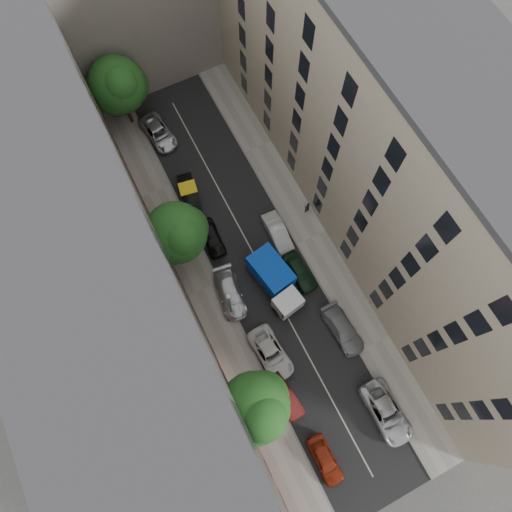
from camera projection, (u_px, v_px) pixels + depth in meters
ground at (258, 263)px, 41.58m from camera, size 120.00×120.00×0.00m
road_surface at (258, 263)px, 41.57m from camera, size 8.00×44.00×0.02m
sidewalk_left at (203, 289)px, 40.66m from camera, size 3.00×44.00×0.15m
sidewalk_right at (311, 238)px, 42.35m from camera, size 3.00×44.00×0.15m
building_left at (113, 284)px, 30.49m from camera, size 8.00×44.00×20.00m
building_right at (391, 156)px, 33.86m from camera, size 8.00×44.00×20.00m
tarp_truck at (276, 281)px, 39.40m from camera, size 3.38×6.39×2.78m
car_left_0 at (325, 460)px, 35.36m from camera, size 1.63×3.94×1.33m
car_left_1 at (285, 396)px, 36.98m from camera, size 1.93×4.15×1.32m
car_left_2 at (271, 353)px, 38.14m from camera, size 2.57×5.02×1.36m
car_left_3 at (230, 293)px, 39.86m from camera, size 2.73×5.20×1.44m
car_left_4 at (212, 238)px, 41.69m from camera, size 1.83×4.07×1.36m
car_left_5 at (189, 193)px, 43.24m from camera, size 2.08×4.31×1.36m
car_left_6 at (158, 133)px, 45.55m from camera, size 2.87×5.11×1.35m
car_right_0 at (386, 412)px, 36.48m from camera, size 2.50×5.37×1.49m
car_right_1 at (343, 329)px, 38.80m from camera, size 2.21×4.92×1.40m
car_right_2 at (300, 272)px, 40.56m from camera, size 1.89×4.22×1.41m
car_right_3 at (278, 233)px, 41.83m from camera, size 1.65×4.35×1.41m
tree_near at (256, 409)px, 31.11m from camera, size 5.24×4.96×9.33m
tree_mid at (178, 234)px, 37.20m from camera, size 5.45×5.20×7.53m
tree_far at (119, 87)px, 41.84m from camera, size 5.50×5.26×7.92m
lamp_post at (230, 303)px, 36.35m from camera, size 0.36×0.36×5.94m
pedestrian at (307, 207)px, 42.45m from camera, size 0.64×0.50×1.56m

